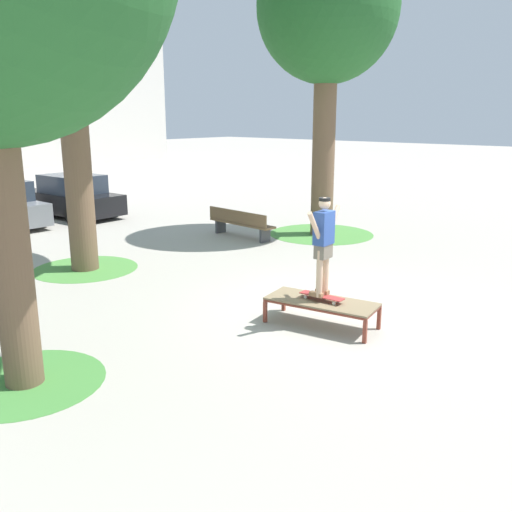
{
  "coord_description": "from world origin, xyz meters",
  "views": [
    {
      "loc": [
        -8.31,
        -5.43,
        3.57
      ],
      "look_at": [
        -0.72,
        1.18,
        1.0
      ],
      "focal_mm": 38.99,
      "sensor_mm": 36.0,
      "label": 1
    }
  ],
  "objects_px": {
    "skate_box": "(322,303)",
    "car_black": "(72,197)",
    "skater": "(323,240)",
    "park_bench": "(240,223)",
    "tree_near_right": "(328,11)",
    "skateboard": "(322,296)"
  },
  "relations": [
    {
      "from": "skate_box",
      "to": "car_black",
      "type": "xyz_separation_m",
      "value": [
        3.04,
        12.94,
        0.28
      ]
    },
    {
      "from": "skater",
      "to": "park_bench",
      "type": "relative_size",
      "value": 0.7
    },
    {
      "from": "car_black",
      "to": "park_bench",
      "type": "distance_m",
      "value": 7.17
    },
    {
      "from": "skater",
      "to": "tree_near_right",
      "type": "height_order",
      "value": "tree_near_right"
    },
    {
      "from": "skater",
      "to": "tree_near_right",
      "type": "distance_m",
      "value": 9.11
    },
    {
      "from": "park_bench",
      "to": "skateboard",
      "type": "bearing_deg",
      "value": -126.43
    },
    {
      "from": "skate_box",
      "to": "skater",
      "type": "bearing_deg",
      "value": 53.6
    },
    {
      "from": "skateboard",
      "to": "skater",
      "type": "distance_m",
      "value": 0.99
    },
    {
      "from": "skate_box",
      "to": "car_black",
      "type": "distance_m",
      "value": 13.29
    },
    {
      "from": "skater",
      "to": "car_black",
      "type": "xyz_separation_m",
      "value": [
        3.04,
        12.94,
        -0.84
      ]
    },
    {
      "from": "skate_box",
      "to": "park_bench",
      "type": "relative_size",
      "value": 0.83
    },
    {
      "from": "skate_box",
      "to": "skateboard",
      "type": "xyz_separation_m",
      "value": [
        0.0,
        -0.0,
        0.12
      ]
    },
    {
      "from": "skater",
      "to": "park_bench",
      "type": "distance_m",
      "value": 7.41
    },
    {
      "from": "car_black",
      "to": "skateboard",
      "type": "bearing_deg",
      "value": -103.21
    },
    {
      "from": "skater",
      "to": "tree_near_right",
      "type": "bearing_deg",
      "value": 34.49
    },
    {
      "from": "skateboard",
      "to": "skater",
      "type": "relative_size",
      "value": 0.48
    },
    {
      "from": "skater",
      "to": "tree_near_right",
      "type": "relative_size",
      "value": 0.2
    },
    {
      "from": "skateboard",
      "to": "car_black",
      "type": "height_order",
      "value": "car_black"
    },
    {
      "from": "skateboard",
      "to": "park_bench",
      "type": "distance_m",
      "value": 7.33
    },
    {
      "from": "car_black",
      "to": "park_bench",
      "type": "relative_size",
      "value": 1.76
    },
    {
      "from": "skate_box",
      "to": "skateboard",
      "type": "distance_m",
      "value": 0.12
    },
    {
      "from": "skate_box",
      "to": "skater",
      "type": "distance_m",
      "value": 1.12
    }
  ]
}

